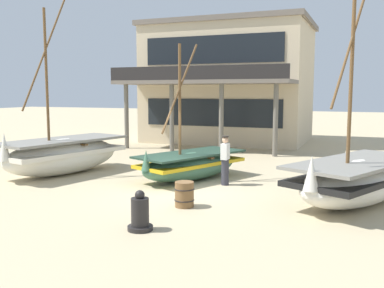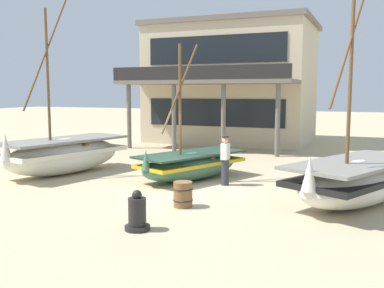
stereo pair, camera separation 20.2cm
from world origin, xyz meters
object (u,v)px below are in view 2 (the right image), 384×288
object	(u,v)px
fishing_boat_far_right	(64,154)
capstan_winch	(137,214)
fishing_boat_centre_large	(357,180)
wooden_barrel	(183,194)
harbor_building_main	(232,83)
fisherman_by_hull	(225,161)
fishing_boat_near_left	(191,165)

from	to	relation	value
fishing_boat_far_right	capstan_winch	bearing A→B (deg)	-39.28
fishing_boat_centre_large	capstan_winch	size ratio (longest dim) A/B	6.98
wooden_barrel	harbor_building_main	world-z (taller)	harbor_building_main
fisherman_by_hull	harbor_building_main	bearing A→B (deg)	106.54
fishing_boat_centre_large	harbor_building_main	size ratio (longest dim) A/B	0.65
fishing_boat_near_left	wooden_barrel	world-z (taller)	fishing_boat_near_left
fishing_boat_near_left	harbor_building_main	size ratio (longest dim) A/B	0.48
fishing_boat_near_left	fishing_boat_centre_large	world-z (taller)	fishing_boat_centre_large
fishing_boat_far_right	capstan_winch	world-z (taller)	fishing_boat_far_right
wooden_barrel	harbor_building_main	bearing A→B (deg)	102.87
fishing_boat_near_left	wooden_barrel	bearing A→B (deg)	-70.41
fisherman_by_hull	wooden_barrel	bearing A→B (deg)	-93.36
fishing_boat_near_left	wooden_barrel	xyz separation A→B (m)	(1.26, -3.55, -0.19)
fishing_boat_near_left	fishing_boat_centre_large	bearing A→B (deg)	-14.43
capstan_winch	fisherman_by_hull	bearing A→B (deg)	86.41
fishing_boat_far_right	wooden_barrel	xyz separation A→B (m)	(6.19, -2.70, -0.40)
fishing_boat_centre_large	capstan_winch	xyz separation A→B (m)	(-4.54, -4.34, -0.32)
fishing_boat_near_left	wooden_barrel	size ratio (longest dim) A/B	6.88
fishing_boat_near_left	fishing_boat_centre_large	distance (m)	5.83
fisherman_by_hull	wooden_barrel	world-z (taller)	fisherman_by_hull
fishing_boat_far_right	wooden_barrel	bearing A→B (deg)	-23.54
fishing_boat_centre_large	harbor_building_main	distance (m)	16.50
wooden_barrel	harbor_building_main	size ratio (longest dim) A/B	0.07
wooden_barrel	fishing_boat_far_right	bearing A→B (deg)	156.46
wooden_barrel	fishing_boat_centre_large	bearing A→B (deg)	25.56
fishing_boat_centre_large	fishing_boat_far_right	distance (m)	10.59
capstan_winch	wooden_barrel	distance (m)	2.25
fishing_boat_centre_large	wooden_barrel	world-z (taller)	fishing_boat_centre_large
harbor_building_main	capstan_winch	bearing A→B (deg)	-79.11
capstan_winch	wooden_barrel	xyz separation A→B (m)	(0.15, 2.24, -0.02)
fishing_boat_far_right	harbor_building_main	bearing A→B (deg)	79.50
fishing_boat_centre_large	capstan_winch	world-z (taller)	fishing_boat_centre_large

